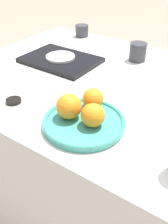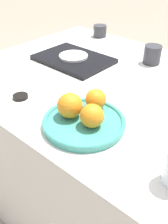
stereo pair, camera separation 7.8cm
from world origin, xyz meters
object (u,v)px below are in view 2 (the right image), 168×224
at_px(orange_2, 96,99).
at_px(cup_1, 100,31).
at_px(orange_1, 70,105).
at_px(soy_dish, 20,97).
at_px(cup_0, 152,55).
at_px(serving_tray, 73,59).
at_px(fruit_platter, 84,122).
at_px(orange_0, 92,116).
at_px(side_plate, 73,56).

height_order(orange_2, cup_1, orange_2).
bearing_deg(orange_1, soy_dish, -174.89).
bearing_deg(orange_2, orange_1, -108.98).
distance_m(cup_0, soy_dish, 0.62).
bearing_deg(serving_tray, fruit_platter, -42.62).
height_order(fruit_platter, orange_1, orange_1).
bearing_deg(orange_0, orange_2, 123.11).
xyz_separation_m(side_plate, soy_dish, (0.09, -0.37, -0.02)).
height_order(serving_tray, side_plate, side_plate).
height_order(side_plate, soy_dish, side_plate).
bearing_deg(orange_0, side_plate, 139.62).
xyz_separation_m(cup_0, cup_1, (-0.41, 0.14, -0.01)).
bearing_deg(soy_dish, cup_1, 106.83).
xyz_separation_m(side_plate, cup_0, (0.28, 0.22, 0.02)).
bearing_deg(fruit_platter, cup_1, 125.68).
xyz_separation_m(orange_2, cup_0, (-0.07, 0.48, -0.01)).
bearing_deg(side_plate, orange_1, -47.55).
bearing_deg(fruit_platter, orange_2, 103.93).
bearing_deg(serving_tray, orange_0, -40.38).
height_order(orange_0, cup_1, orange_0).
xyz_separation_m(orange_0, soy_dish, (-0.31, -0.03, -0.05)).
relative_size(side_plate, cup_0, 1.61).
height_order(orange_0, side_plate, orange_0).
bearing_deg(side_plate, serving_tray, -172.87).
distance_m(fruit_platter, side_plate, 0.50).
relative_size(orange_2, side_plate, 0.51).
xyz_separation_m(orange_0, cup_0, (-0.12, 0.56, -0.01)).
relative_size(orange_1, cup_0, 0.96).
relative_size(serving_tray, soy_dish, 6.15).
xyz_separation_m(orange_0, orange_2, (-0.05, 0.08, -0.00)).
relative_size(orange_0, cup_0, 0.87).
bearing_deg(fruit_platter, serving_tray, 137.38).
bearing_deg(orange_0, fruit_platter, 175.82).
distance_m(orange_1, cup_1, 0.83).
bearing_deg(fruit_platter, soy_dish, -173.86).
bearing_deg(soy_dish, orange_2, 22.49).
xyz_separation_m(orange_2, side_plate, (-0.35, 0.26, -0.03)).
bearing_deg(side_plate, orange_2, -36.78).
bearing_deg(cup_1, cup_0, -18.46).
xyz_separation_m(orange_2, soy_dish, (-0.26, -0.11, -0.05)).
height_order(orange_0, serving_tray, orange_0).
relative_size(cup_1, soy_dish, 1.35).
xyz_separation_m(cup_0, soy_dish, (-0.19, -0.58, -0.03)).
bearing_deg(serving_tray, cup_1, 110.31).
bearing_deg(orange_1, serving_tray, 132.45).
relative_size(cup_0, cup_1, 1.11).
distance_m(orange_0, orange_1, 0.08).
relative_size(fruit_platter, soy_dish, 4.69).
distance_m(orange_1, cup_0, 0.57).
xyz_separation_m(orange_1, soy_dish, (-0.23, -0.02, -0.05)).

